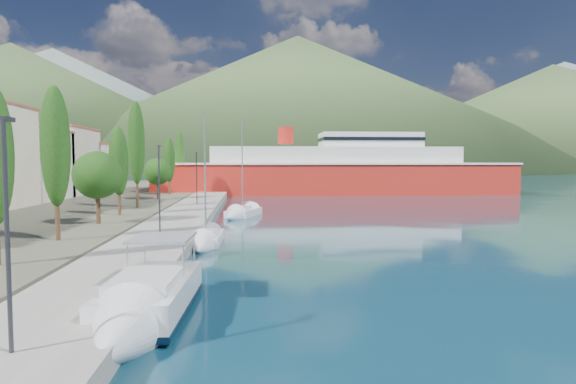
{
  "coord_description": "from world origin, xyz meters",
  "views": [
    {
      "loc": [
        -2.87,
        -21.14,
        5.71
      ],
      "look_at": [
        0.0,
        14.0,
        3.5
      ],
      "focal_mm": 30.0,
      "sensor_mm": 36.0,
      "label": 1
    }
  ],
  "objects": [
    {
      "name": "ground",
      "position": [
        0.0,
        120.0,
        0.0
      ],
      "size": [
        1400.0,
        1400.0,
        0.0
      ],
      "primitive_type": "plane",
      "color": "#0F3548"
    },
    {
      "name": "quay",
      "position": [
        -9.0,
        26.0,
        0.4
      ],
      "size": [
        5.0,
        88.0,
        0.8
      ],
      "primitive_type": "cube",
      "color": "gray",
      "rests_on": "ground"
    },
    {
      "name": "motor_cruiser",
      "position": [
        -6.57,
        -4.74,
        0.57
      ],
      "size": [
        3.16,
        9.45,
        3.44
      ],
      "color": "black",
      "rests_on": "ground"
    },
    {
      "name": "lamp_posts",
      "position": [
        -9.0,
        13.39,
        4.08
      ],
      "size": [
        0.15,
        45.28,
        6.06
      ],
      "color": "#2D2D33",
      "rests_on": "quay"
    },
    {
      "name": "sailboat_mid",
      "position": [
        -4.03,
        28.1,
        0.31
      ],
      "size": [
        4.71,
        7.76,
        10.87
      ],
      "color": "silver",
      "rests_on": "ground"
    },
    {
      "name": "hills_near",
      "position": [
        98.04,
        372.5,
        49.18
      ],
      "size": [
        1010.0,
        520.0,
        115.0
      ],
      "color": "#405A2F",
      "rests_on": "ground"
    },
    {
      "name": "sailboat_near",
      "position": [
        -5.95,
        11.18,
        0.28
      ],
      "size": [
        2.35,
        7.19,
        10.23
      ],
      "color": "silver",
      "rests_on": "ground"
    },
    {
      "name": "tree_row",
      "position": [
        -15.06,
        31.64,
        5.74
      ],
      "size": [
        3.86,
        64.09,
        11.63
      ],
      "color": "#47301E",
      "rests_on": "land_strip"
    },
    {
      "name": "hills_far",
      "position": [
        138.59,
        618.73,
        77.39
      ],
      "size": [
        1480.0,
        900.0,
        180.0
      ],
      "color": "slate",
      "rests_on": "ground"
    },
    {
      "name": "ferry",
      "position": [
        12.67,
        64.44,
        3.81
      ],
      "size": [
        63.22,
        14.13,
        12.52
      ],
      "color": "red",
      "rests_on": "ground"
    }
  ]
}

